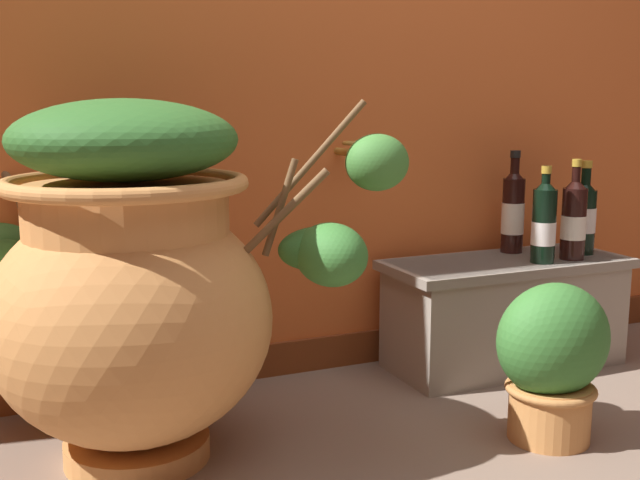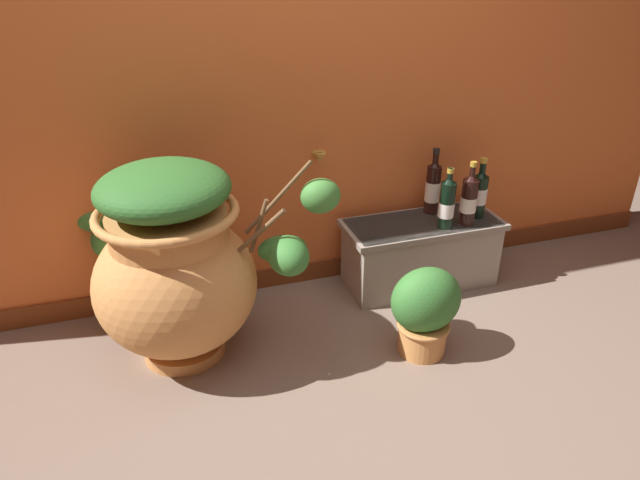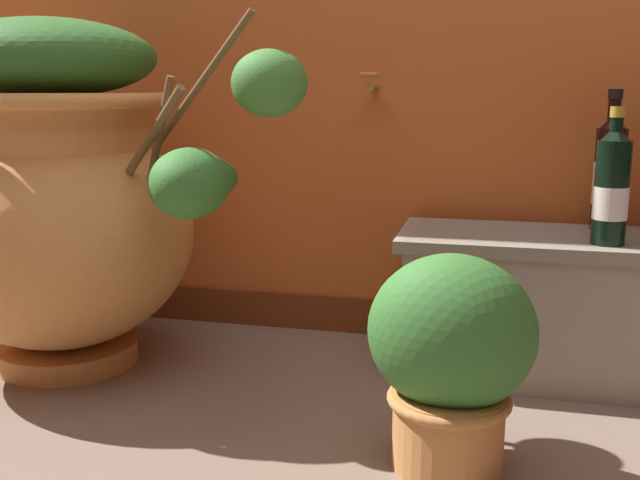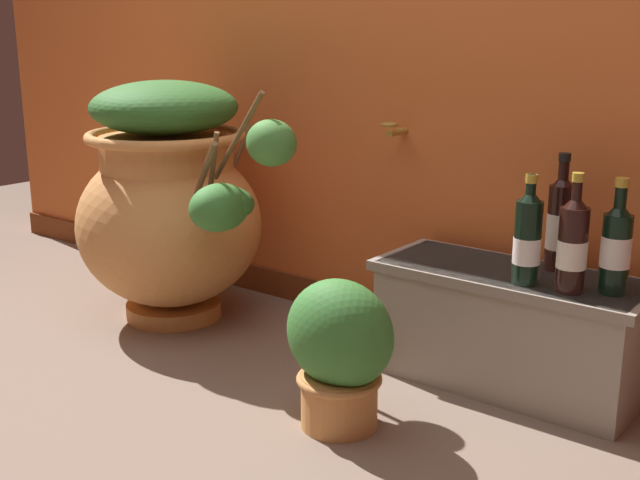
% 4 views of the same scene
% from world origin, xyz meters
% --- Properties ---
extents(terracotta_urn, '(1.08, 0.93, 0.88)m').
position_xyz_m(terracotta_urn, '(-0.64, 0.68, 0.44)').
color(terracotta_urn, '#D68E4C').
rests_on(terracotta_urn, ground_plane).
extents(stone_ledge, '(0.81, 0.34, 0.36)m').
position_xyz_m(stone_ledge, '(0.60, 0.89, 0.19)').
color(stone_ledge, '#9E9384').
rests_on(stone_ledge, ground_plane).
extents(wine_bottle_middle, '(0.08, 0.08, 0.31)m').
position_xyz_m(wine_bottle_middle, '(0.68, 0.80, 0.49)').
color(wine_bottle_middle, black).
rests_on(wine_bottle_middle, stone_ledge).
extents(wine_bottle_back, '(0.08, 0.08, 0.35)m').
position_xyz_m(wine_bottle_back, '(0.70, 0.99, 0.51)').
color(wine_bottle_back, black).
rests_on(wine_bottle_back, stone_ledge).
extents(potted_shrub, '(0.31, 0.23, 0.42)m').
position_xyz_m(potted_shrub, '(0.36, 0.36, 0.22)').
color(potted_shrub, '#D68E4C').
rests_on(potted_shrub, ground_plane).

